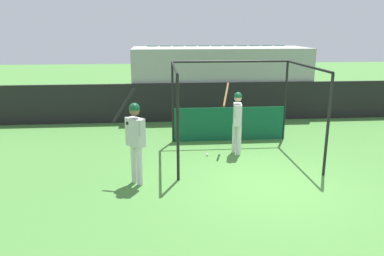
% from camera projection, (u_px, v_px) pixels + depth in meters
% --- Properties ---
extents(ground_plane, '(60.00, 60.00, 0.00)m').
position_uv_depth(ground_plane, '(270.00, 185.00, 8.61)').
color(ground_plane, '#477F38').
extents(outfield_wall, '(24.00, 0.12, 1.47)m').
position_uv_depth(outfield_wall, '(224.00, 102.00, 14.39)').
color(outfield_wall, black).
rests_on(outfield_wall, ground).
extents(bleacher_section, '(7.05, 2.40, 2.75)m').
position_uv_depth(bleacher_section, '(220.00, 81.00, 15.44)').
color(bleacher_section, '#9E9E99').
rests_on(bleacher_section, ground).
extents(batting_cage, '(3.63, 3.17, 2.53)m').
position_uv_depth(batting_cage, '(233.00, 111.00, 11.17)').
color(batting_cage, black).
rests_on(batting_cage, ground).
extents(player_batter, '(0.57, 0.96, 1.96)m').
position_uv_depth(player_batter, '(237.00, 117.00, 10.46)').
color(player_batter, silver).
rests_on(player_batter, ground).
extents(player_waiting, '(0.76, 0.63, 2.19)m').
position_uv_depth(player_waiting, '(135.00, 135.00, 8.38)').
color(player_waiting, silver).
rests_on(player_waiting, ground).
extents(baseball, '(0.07, 0.07, 0.07)m').
position_uv_depth(baseball, '(207.00, 155.00, 10.52)').
color(baseball, white).
rests_on(baseball, ground).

